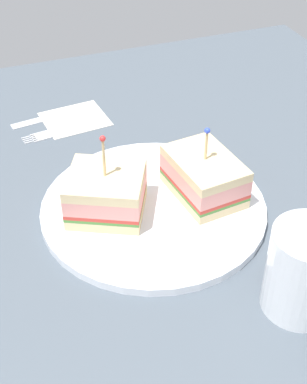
# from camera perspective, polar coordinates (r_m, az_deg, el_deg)

# --- Properties ---
(ground_plane) EXTENTS (0.93, 0.93, 0.02)m
(ground_plane) POSITION_cam_1_polar(r_m,az_deg,el_deg) (0.69, 0.00, -2.64)
(ground_plane) COLOR #4C5660
(plate) EXTENTS (0.28, 0.28, 0.01)m
(plate) POSITION_cam_1_polar(r_m,az_deg,el_deg) (0.68, 0.00, -1.67)
(plate) COLOR white
(plate) RESTS_ON ground_plane
(sandwich_half_front) EXTENTS (0.11, 0.11, 0.11)m
(sandwich_half_front) POSITION_cam_1_polar(r_m,az_deg,el_deg) (0.65, -4.89, -0.15)
(sandwich_half_front) COLOR beige
(sandwich_half_front) RESTS_ON plate
(sandwich_half_back) EXTENTS (0.11, 0.08, 0.10)m
(sandwich_half_back) POSITION_cam_1_polar(r_m,az_deg,el_deg) (0.68, 5.14, 1.76)
(sandwich_half_back) COLOR beige
(sandwich_half_back) RESTS_ON plate
(drink_glass) EXTENTS (0.07, 0.07, 0.10)m
(drink_glass) POSITION_cam_1_polar(r_m,az_deg,el_deg) (0.57, 15.17, -8.32)
(drink_glass) COLOR gold
(drink_glass) RESTS_ON ground_plane
(napkin) EXTENTS (0.09, 0.10, 0.00)m
(napkin) POSITION_cam_1_polar(r_m,az_deg,el_deg) (0.87, -8.11, 7.49)
(napkin) COLOR beige
(napkin) RESTS_ON ground_plane
(fork) EXTENTS (0.03, 0.13, 0.00)m
(fork) POSITION_cam_1_polar(r_m,az_deg,el_deg) (0.84, -10.18, 6.09)
(fork) COLOR silver
(fork) RESTS_ON ground_plane
(knife) EXTENTS (0.03, 0.14, 0.00)m
(knife) POSITION_cam_1_polar(r_m,az_deg,el_deg) (0.88, -10.75, 7.62)
(knife) COLOR silver
(knife) RESTS_ON ground_plane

